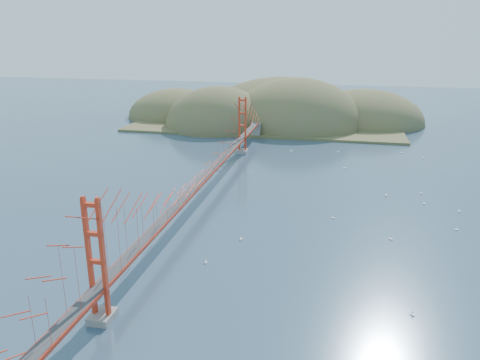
% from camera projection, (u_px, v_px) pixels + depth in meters
% --- Properties ---
extents(ground, '(320.00, 320.00, 0.00)m').
position_uv_depth(ground, '(201.00, 203.00, 69.57)').
color(ground, '#334D66').
rests_on(ground, ground).
extents(bridge, '(2.20, 94.40, 12.00)m').
position_uv_depth(bridge, '(200.00, 157.00, 67.57)').
color(bridge, gray).
rests_on(bridge, ground).
extents(far_headlands, '(84.00, 58.00, 25.00)m').
position_uv_depth(far_headlands, '(278.00, 120.00, 132.79)').
color(far_headlands, brown).
rests_on(far_headlands, ground).
extents(sailboat_7, '(0.56, 0.51, 0.63)m').
position_uv_depth(sailboat_7, '(338.00, 151.00, 98.36)').
color(sailboat_7, white).
rests_on(sailboat_7, ground).
extents(sailboat_15, '(0.63, 0.63, 0.71)m').
position_uv_depth(sailboat_15, '(424.00, 157.00, 93.52)').
color(sailboat_15, white).
rests_on(sailboat_15, ground).
extents(sailboat_5, '(0.47, 0.55, 0.64)m').
position_uv_depth(sailboat_5, '(424.00, 203.00, 69.16)').
color(sailboat_5, white).
rests_on(sailboat_5, ground).
extents(sailboat_4, '(0.54, 0.57, 0.64)m').
position_uv_depth(sailboat_4, '(459.00, 211.00, 66.19)').
color(sailboat_4, white).
rests_on(sailboat_4, ground).
extents(sailboat_16, '(0.57, 0.56, 0.64)m').
position_uv_depth(sailboat_16, '(333.00, 217.00, 63.89)').
color(sailboat_16, white).
rests_on(sailboat_16, ground).
extents(sailboat_0, '(0.47, 0.57, 0.66)m').
position_uv_depth(sailboat_0, '(241.00, 238.00, 57.48)').
color(sailboat_0, white).
rests_on(sailboat_0, ground).
extents(sailboat_2, '(0.55, 0.48, 0.63)m').
position_uv_depth(sailboat_2, '(456.00, 229.00, 60.20)').
color(sailboat_2, white).
rests_on(sailboat_2, ground).
extents(sailboat_6, '(0.53, 0.53, 0.55)m').
position_uv_depth(sailboat_6, '(412.00, 314.00, 42.32)').
color(sailboat_6, white).
rests_on(sailboat_6, ground).
extents(sailboat_12, '(0.61, 0.56, 0.69)m').
position_uv_depth(sailboat_12, '(291.00, 150.00, 98.90)').
color(sailboat_12, white).
rests_on(sailboat_12, ground).
extents(sailboat_14, '(0.57, 0.57, 0.65)m').
position_uv_depth(sailboat_14, '(386.00, 195.00, 72.65)').
color(sailboat_14, white).
rests_on(sailboat_14, ground).
extents(sailboat_17, '(0.53, 0.50, 0.59)m').
position_uv_depth(sailboat_17, '(401.00, 152.00, 97.36)').
color(sailboat_17, white).
rests_on(sailboat_17, ground).
extents(sailboat_10, '(0.40, 0.50, 0.59)m').
position_uv_depth(sailboat_10, '(206.00, 262.00, 51.81)').
color(sailboat_10, white).
rests_on(sailboat_10, ground).
extents(sailboat_1, '(0.59, 0.59, 0.62)m').
position_uv_depth(sailboat_1, '(391.00, 238.00, 57.56)').
color(sailboat_1, white).
rests_on(sailboat_1, ground).
extents(sailboat_3, '(0.58, 0.47, 0.68)m').
position_uv_depth(sailboat_3, '(345.00, 167.00, 86.77)').
color(sailboat_3, white).
rests_on(sailboat_3, ground).
extents(sailboat_8, '(0.60, 0.60, 0.64)m').
position_uv_depth(sailboat_8, '(421.00, 193.00, 73.48)').
color(sailboat_8, white).
rests_on(sailboat_8, ground).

